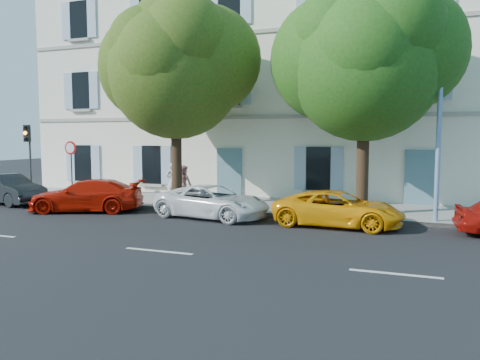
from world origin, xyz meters
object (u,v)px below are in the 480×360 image
at_px(tree_right, 365,66).
at_px(street_lamp, 441,82).
at_px(car_yellow_supercar, 338,209).
at_px(pedestrian_a, 173,181).
at_px(pedestrian_b, 184,184).
at_px(car_red_coupe, 86,195).
at_px(car_white_coupe, 212,202).
at_px(tree_left, 176,73).
at_px(car_dark_sedan, 7,189).
at_px(road_sign, 71,157).
at_px(traffic_light, 28,145).

distance_m(tree_right, street_lamp, 2.77).
distance_m(car_yellow_supercar, pedestrian_a, 8.54).
bearing_deg(pedestrian_b, car_red_coupe, 72.90).
relative_size(car_white_coupe, tree_left, 0.51).
relative_size(car_yellow_supercar, pedestrian_a, 2.48).
bearing_deg(pedestrian_b, tree_right, -157.55).
relative_size(car_dark_sedan, pedestrian_b, 2.51).
bearing_deg(car_yellow_supercar, street_lamp, -66.80).
distance_m(tree_right, pedestrian_b, 9.11).
bearing_deg(car_dark_sedan, pedestrian_b, -60.99).
height_order(road_sign, pedestrian_a, road_sign).
height_order(car_yellow_supercar, road_sign, road_sign).
bearing_deg(street_lamp, pedestrian_a, 170.52).
bearing_deg(car_red_coupe, pedestrian_a, 127.47).
height_order(car_dark_sedan, road_sign, road_sign).
height_order(tree_left, road_sign, tree_left).
xyz_separation_m(road_sign, pedestrian_b, (5.31, 1.02, -1.13)).
height_order(road_sign, pedestrian_b, road_sign).
bearing_deg(car_white_coupe, road_sign, 87.83).
height_order(tree_left, tree_right, tree_left).
distance_m(car_white_coupe, pedestrian_b, 3.61).
distance_m(car_white_coupe, tree_right, 7.53).
distance_m(car_yellow_supercar, pedestrian_b, 7.68).
relative_size(tree_right, pedestrian_b, 5.21).
bearing_deg(traffic_light, tree_right, 0.91).
height_order(tree_left, traffic_light, tree_left).
xyz_separation_m(car_dark_sedan, road_sign, (2.41, 1.43, 1.42)).
distance_m(tree_left, tree_right, 7.72).
distance_m(car_yellow_supercar, road_sign, 12.71).
xyz_separation_m(tree_right, road_sign, (-13.10, -0.32, -3.53)).
height_order(car_dark_sedan, tree_left, tree_left).
distance_m(car_dark_sedan, street_lamp, 18.57).
bearing_deg(tree_right, car_red_coupe, -168.02).
xyz_separation_m(car_dark_sedan, pedestrian_b, (7.72, 2.45, 0.29)).
bearing_deg(road_sign, traffic_light, 178.42).
distance_m(tree_left, pedestrian_b, 4.83).
xyz_separation_m(car_white_coupe, tree_left, (-2.43, 1.78, 5.12)).
bearing_deg(street_lamp, car_dark_sedan, -176.79).
height_order(traffic_light, pedestrian_b, traffic_light).
height_order(tree_right, traffic_light, tree_right).
distance_m(car_dark_sedan, tree_right, 16.38).
distance_m(car_red_coupe, road_sign, 3.40).
bearing_deg(car_yellow_supercar, car_dark_sedan, 91.95).
xyz_separation_m(car_dark_sedan, car_yellow_supercar, (14.93, -0.16, -0.07)).
bearing_deg(traffic_light, tree_left, 1.09).
relative_size(car_white_coupe, road_sign, 1.64).
bearing_deg(road_sign, car_dark_sedan, -149.26).
distance_m(car_white_coupe, road_sign, 8.10).
bearing_deg(car_white_coupe, car_red_coupe, 103.30).
bearing_deg(car_white_coupe, street_lamp, -72.71).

